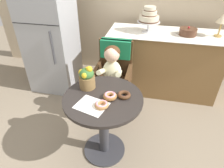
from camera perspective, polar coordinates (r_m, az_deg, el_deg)
The scene contains 14 objects.
ground_plane at distance 2.27m, azimuth -2.16°, elevation -18.38°, with size 8.00×8.00×0.00m, color gray.
cafe_table at distance 1.89m, azimuth -2.49°, elevation -8.91°, with size 0.72×0.72×0.72m.
wicker_chair at distance 2.37m, azimuth 0.63°, elevation 4.78°, with size 0.42×0.45×0.95m.
seated_child at distance 2.22m, azimuth -0.20°, elevation 3.73°, with size 0.27×0.32×0.73m.
paper_napkin at distance 1.67m, azimuth -5.96°, elevation -6.21°, with size 0.25×0.20×0.00m, color white.
donut_front at distance 1.73m, azimuth -0.56°, elevation -3.47°, with size 0.12×0.12×0.05m.
donut_mid at distance 1.64m, azimuth -3.00°, elevation -5.98°, with size 0.12×0.12×0.04m.
donut_side at distance 1.75m, azimuth 3.51°, elevation -3.11°, with size 0.12×0.12×0.04m.
flower_vase at distance 1.84m, azimuth -7.31°, elevation 1.87°, with size 0.15×0.15×0.23m.
display_counter at distance 2.96m, azimuth 14.47°, elevation 5.90°, with size 1.56×0.62×0.90m.
tiered_cake_stand at distance 2.73m, azimuth 10.69°, elevation 18.57°, with size 0.30×0.30×0.33m.
round_layer_cake at distance 2.78m, azimuth 21.13°, elevation 13.94°, with size 0.22×0.22×0.11m.
table_lamp at distance 2.84m, azimuth 29.43°, elevation 16.02°, with size 0.15×0.15×0.28m.
refrigerator at distance 2.98m, azimuth -17.51°, elevation 13.91°, with size 0.64×0.63×1.70m.
Camera 1 is at (0.38, -1.34, 1.79)m, focal length 31.58 mm.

